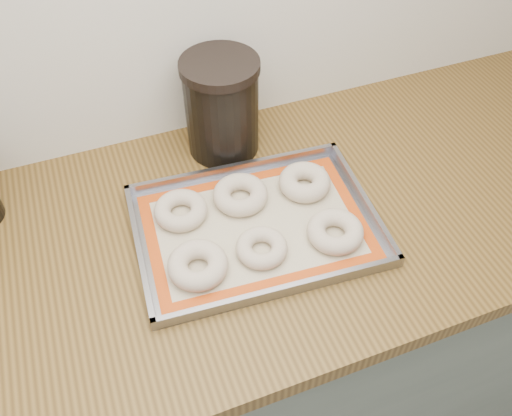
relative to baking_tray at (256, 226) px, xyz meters
name	(u,v)px	position (x,y,z in m)	size (l,w,h in m)	color
cabinet	(165,369)	(-0.24, 0.02, -0.48)	(3.00, 0.65, 0.86)	slate
countertop	(135,261)	(-0.24, 0.02, -0.03)	(3.06, 0.68, 0.04)	brown
baking_tray	(256,226)	(0.00, 0.00, 0.00)	(0.48, 0.36, 0.03)	gray
baking_mat	(256,227)	(0.00, 0.00, 0.00)	(0.44, 0.32, 0.00)	#C6B793
bagel_front_left	(198,265)	(-0.13, -0.06, 0.02)	(0.11, 0.11, 0.04)	beige
bagel_front_mid	(262,248)	(-0.01, -0.06, 0.01)	(0.10, 0.10, 0.03)	beige
bagel_front_right	(335,231)	(0.13, -0.08, 0.02)	(0.11, 0.11, 0.04)	beige
bagel_back_left	(181,210)	(-0.13, 0.08, 0.01)	(0.10, 0.10, 0.03)	beige
bagel_back_mid	(240,195)	(0.00, 0.08, 0.02)	(0.11, 0.11, 0.04)	beige
bagel_back_right	(305,182)	(0.13, 0.06, 0.02)	(0.11, 0.11, 0.04)	beige
canister_right	(222,107)	(0.02, 0.25, 0.10)	(0.16, 0.16, 0.22)	black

